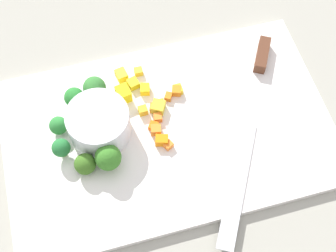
{
  "coord_description": "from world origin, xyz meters",
  "views": [
    {
      "loc": [
        -0.08,
        -0.31,
        0.63
      ],
      "look_at": [
        0.0,
        0.0,
        0.02
      ],
      "focal_mm": 50.35,
      "sensor_mm": 36.0,
      "label": 1
    }
  ],
  "objects": [
    {
      "name": "broccoli_floret_2",
      "position": [
        -0.09,
        -0.03,
        0.04
      ],
      "size": [
        0.04,
        0.04,
        0.04
      ],
      "color": "#8AB255",
      "rests_on": "cutting_board"
    },
    {
      "name": "carrot_dice_4",
      "position": [
        0.03,
        0.06,
        0.02
      ],
      "size": [
        0.02,
        0.02,
        0.01
      ],
      "primitive_type": "cube",
      "rotation": [
        0.0,
        0.0,
        1.23
      ],
      "color": "orange",
      "rests_on": "cutting_board"
    },
    {
      "name": "pepper_dice_0",
      "position": [
        -0.03,
        0.04,
        0.02
      ],
      "size": [
        0.01,
        0.01,
        0.01
      ],
      "primitive_type": "cube",
      "rotation": [
        0.0,
        0.0,
        1.6
      ],
      "color": "yellow",
      "rests_on": "cutting_board"
    },
    {
      "name": "carrot_dice_3",
      "position": [
        -0.01,
        0.02,
        0.02
      ],
      "size": [
        0.01,
        0.01,
        0.01
      ],
      "primitive_type": "cube",
      "rotation": [
        0.0,
        0.0,
        3.0
      ],
      "color": "orange",
      "rests_on": "cutting_board"
    },
    {
      "name": "pepper_dice_6",
      "position": [
        -0.03,
        0.09,
        0.02
      ],
      "size": [
        0.02,
        0.02,
        0.01
      ],
      "primitive_type": "cube",
      "rotation": [
        0.0,
        0.0,
        0.26
      ],
      "color": "yellow",
      "rests_on": "cutting_board"
    },
    {
      "name": "pepper_dice_4",
      "position": [
        -0.02,
        0.11,
        0.02
      ],
      "size": [
        0.01,
        0.01,
        0.01
      ],
      "primitive_type": "cube",
      "rotation": [
        0.0,
        0.0,
        3.12
      ],
      "color": "yellow",
      "rests_on": "cutting_board"
    },
    {
      "name": "pepper_dice_3",
      "position": [
        -0.05,
        0.11,
        0.02
      ],
      "size": [
        0.02,
        0.02,
        0.01
      ],
      "primitive_type": "cube",
      "rotation": [
        0.0,
        0.0,
        1.77
      ],
      "color": "yellow",
      "rests_on": "cutting_board"
    },
    {
      "name": "broccoli_floret_4",
      "position": [
        -0.15,
        0.04,
        0.03
      ],
      "size": [
        0.03,
        0.03,
        0.03
      ],
      "color": "#8FBA56",
      "rests_on": "cutting_board"
    },
    {
      "name": "chef_knife",
      "position": [
        0.14,
        0.01,
        0.02
      ],
      "size": [
        0.19,
        0.31,
        0.02
      ],
      "rotation": [
        0.0,
        0.0,
        4.2
      ],
      "color": "silver",
      "rests_on": "cutting_board"
    },
    {
      "name": "carrot_dice_1",
      "position": [
        0.0,
        0.04,
        0.02
      ],
      "size": [
        0.01,
        0.01,
        0.01
      ],
      "primitive_type": "cube",
      "rotation": [
        0.0,
        0.0,
        1.52
      ],
      "color": "orange",
      "rests_on": "cutting_board"
    },
    {
      "name": "carrot_dice_2",
      "position": [
        -0.01,
        -0.03,
        0.02
      ],
      "size": [
        0.02,
        0.01,
        0.01
      ],
      "primitive_type": "cube",
      "rotation": [
        0.0,
        0.0,
        0.47
      ],
      "color": "orange",
      "rests_on": "cutting_board"
    },
    {
      "name": "pepper_dice_5",
      "position": [
        -0.01,
        0.04,
        0.02
      ],
      "size": [
        0.03,
        0.03,
        0.02
      ],
      "primitive_type": "cube",
      "rotation": [
        0.0,
        0.0,
        2.62
      ],
      "color": "yellow",
      "rests_on": "cutting_board"
    },
    {
      "name": "broccoli_floret_3",
      "position": [
        -0.13,
        -0.03,
        0.03
      ],
      "size": [
        0.03,
        0.03,
        0.03
      ],
      "color": "#87B564",
      "rests_on": "cutting_board"
    },
    {
      "name": "carrot_dice_6",
      "position": [
        0.01,
        0.05,
        0.02
      ],
      "size": [
        0.01,
        0.02,
        0.01
      ],
      "primitive_type": "cube",
      "rotation": [
        0.0,
        0.0,
        1.04
      ],
      "color": "orange",
      "rests_on": "cutting_board"
    },
    {
      "name": "carrot_dice_7",
      "position": [
        -0.01,
        0.04,
        0.02
      ],
      "size": [
        0.02,
        0.02,
        0.01
      ],
      "primitive_type": "cube",
      "rotation": [
        0.0,
        0.0,
        1.19
      ],
      "color": "orange",
      "rests_on": "cutting_board"
    },
    {
      "name": "prep_bowl",
      "position": [
        -0.1,
        0.02,
        0.04
      ],
      "size": [
        0.09,
        0.09,
        0.05
      ],
      "primitive_type": "cylinder",
      "color": "white",
      "rests_on": "cutting_board"
    },
    {
      "name": "pepper_dice_7",
      "position": [
        0.03,
        0.06,
        0.02
      ],
      "size": [
        0.01,
        0.02,
        0.01
      ],
      "primitive_type": "cube",
      "rotation": [
        0.0,
        0.0,
        0.03
      ],
      "color": "yellow",
      "rests_on": "cutting_board"
    },
    {
      "name": "carrot_dice_5",
      "position": [
        -0.01,
        -0.02,
        0.02
      ],
      "size": [
        0.02,
        0.02,
        0.01
      ],
      "primitive_type": "cube",
      "rotation": [
        0.0,
        0.0,
        1.27
      ],
      "color": "orange",
      "rests_on": "cutting_board"
    },
    {
      "name": "carrot_dice_8",
      "position": [
        -0.02,
        -0.0,
        0.02
      ],
      "size": [
        0.02,
        0.02,
        0.01
      ],
      "primitive_type": "cube",
      "rotation": [
        0.0,
        0.0,
        2.92
      ],
      "color": "orange",
      "rests_on": "cutting_board"
    },
    {
      "name": "cutting_board",
      "position": [
        0.0,
        0.0,
        0.01
      ],
      "size": [
        0.48,
        0.3,
        0.01
      ],
      "primitive_type": "cube",
      "color": "white",
      "rests_on": "ground_plane"
    },
    {
      "name": "broccoli_floret_0",
      "position": [
        -0.09,
        0.08,
        0.04
      ],
      "size": [
        0.03,
        0.03,
        0.04
      ],
      "color": "#91AC66",
      "rests_on": "cutting_board"
    },
    {
      "name": "broccoli_floret_1",
      "position": [
        -0.16,
        -0.0,
        0.03
      ],
      "size": [
        0.03,
        0.03,
        0.04
      ],
      "color": "#8ABF5C",
      "rests_on": "cutting_board"
    },
    {
      "name": "pepper_dice_2",
      "position": [
        -0.05,
        0.07,
        0.02
      ],
      "size": [
        0.02,
        0.03,
        0.02
      ],
      "primitive_type": "cube",
      "rotation": [
        0.0,
        0.0,
        0.18
      ],
      "color": "yellow",
      "rests_on": "cutting_board"
    },
    {
      "name": "ground_plane",
      "position": [
        0.0,
        0.0,
        0.0
      ],
      "size": [
        4.0,
        4.0,
        0.0
      ],
      "primitive_type": "plane",
      "color": "#9A998B"
    },
    {
      "name": "carrot_dice_0",
      "position": [
        -0.02,
        0.01,
        0.02
      ],
      "size": [
        0.02,
        0.02,
        0.01
      ],
      "primitive_type": "cube",
      "rotation": [
        0.0,
        0.0,
        2.55
      ],
      "color": "orange",
      "rests_on": "cutting_board"
    },
    {
      "name": "broccoli_floret_5",
      "position": [
        -0.12,
        0.08,
        0.03
      ],
      "size": [
        0.03,
        0.03,
        0.03
      ],
      "color": "#8CC36A",
      "rests_on": "cutting_board"
    },
    {
      "name": "pepper_dice_1",
      "position": [
        -0.02,
        0.07,
        0.02
      ],
      "size": [
        0.02,
        0.02,
        0.01
      ],
      "primitive_type": "cube",
      "rotation": [
        0.0,
        0.0,
        2.9
      ],
      "color": "yellow",
      "rests_on": "cutting_board"
    }
  ]
}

